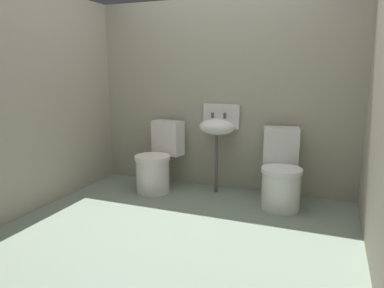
% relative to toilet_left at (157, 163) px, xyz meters
% --- Properties ---
extents(ground_plane, '(3.39, 2.86, 0.08)m').
position_rel_toilet_left_xyz_m(ground_plane, '(0.65, -0.88, -0.36)').
color(ground_plane, gray).
extents(wall_back, '(3.39, 0.10, 2.14)m').
position_rel_toilet_left_xyz_m(wall_back, '(0.65, 0.40, 0.75)').
color(wall_back, '#9B9782').
rests_on(wall_back, ground).
extents(wall_left, '(0.10, 2.66, 2.14)m').
position_rel_toilet_left_xyz_m(wall_left, '(-0.90, -0.78, 0.75)').
color(wall_left, '#9F9784').
rests_on(wall_left, ground).
extents(toilet_left, '(0.49, 0.65, 0.78)m').
position_rel_toilet_left_xyz_m(toilet_left, '(0.00, 0.00, 0.00)').
color(toilet_left, silver).
rests_on(toilet_left, ground).
extents(toilet_right, '(0.49, 0.65, 0.78)m').
position_rel_toilet_left_xyz_m(toilet_right, '(1.39, -0.00, 0.00)').
color(toilet_right, silver).
rests_on(toilet_right, ground).
extents(sink, '(0.42, 0.35, 0.99)m').
position_rel_toilet_left_xyz_m(sink, '(0.66, 0.19, 0.43)').
color(sink, '#54504C').
rests_on(sink, ground).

